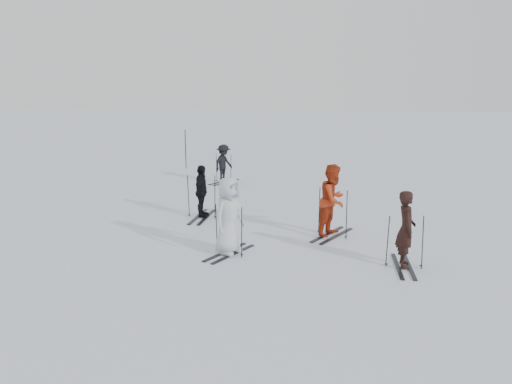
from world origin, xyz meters
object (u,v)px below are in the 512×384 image
skier_grey (229,217)px  skier_uphill_left (201,192)px  skier_red (333,201)px  skier_near_dark (406,230)px  skier_uphill_far (224,164)px  piste_marker (186,149)px

skier_grey → skier_uphill_left: bearing=51.0°
skier_red → skier_uphill_left: 4.05m
skier_red → skier_near_dark: bearing=-115.7°
skier_grey → skier_red: bearing=-27.6°
skier_red → skier_grey: skier_red is taller
skier_uphill_left → skier_uphill_far: skier_uphill_left is taller
piste_marker → skier_uphill_far: bearing=-55.8°
skier_red → skier_uphill_far: (-3.80, 6.98, -0.18)m
skier_grey → skier_uphill_left: skier_grey is taller
skier_near_dark → skier_uphill_far: 10.54m
skier_red → skier_uphill_left: (-3.74, 1.57, -0.16)m
skier_near_dark → skier_uphill_left: skier_near_dark is taller
skier_grey → skier_uphill_far: bearing=38.6°
skier_red → piste_marker: skier_red is taller
skier_near_dark → skier_grey: skier_grey is taller
skier_red → skier_uphill_far: 7.95m
skier_grey → skier_uphill_far: size_ratio=1.20×
skier_near_dark → skier_red: bearing=36.3°
skier_near_dark → skier_red: skier_red is taller
skier_uphill_far → skier_near_dark: bearing=-119.3°
skier_near_dark → skier_uphill_far: skier_near_dark is taller
skier_red → skier_uphill_left: size_ratio=1.21×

